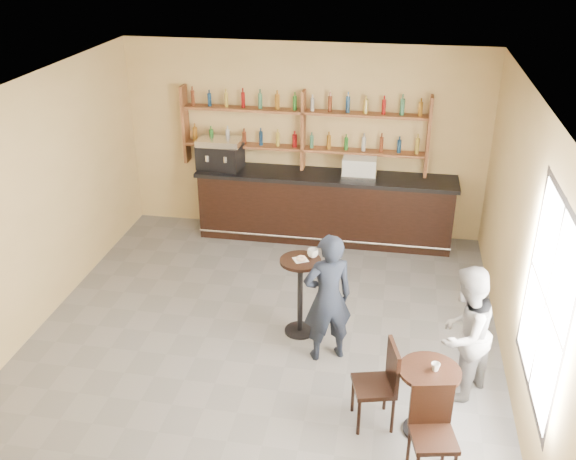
% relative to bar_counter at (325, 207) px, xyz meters
% --- Properties ---
extents(floor, '(7.00, 7.00, 0.00)m').
position_rel_bar_counter_xyz_m(floor, '(-0.41, -3.15, -0.58)').
color(floor, slate).
rests_on(floor, ground).
extents(ceiling, '(7.00, 7.00, 0.00)m').
position_rel_bar_counter_xyz_m(ceiling, '(-0.41, -3.15, 2.62)').
color(ceiling, white).
rests_on(ceiling, wall_back).
extents(wall_back, '(7.00, 0.00, 7.00)m').
position_rel_bar_counter_xyz_m(wall_back, '(-0.41, 0.35, 1.02)').
color(wall_back, '#D9B87B').
rests_on(wall_back, floor).
extents(wall_front, '(7.00, 0.00, 7.00)m').
position_rel_bar_counter_xyz_m(wall_front, '(-0.41, -6.65, 1.02)').
color(wall_front, '#D9B87B').
rests_on(wall_front, floor).
extents(wall_left, '(0.00, 7.00, 7.00)m').
position_rel_bar_counter_xyz_m(wall_left, '(-3.41, -3.15, 1.02)').
color(wall_left, '#D9B87B').
rests_on(wall_left, floor).
extents(wall_right, '(0.00, 7.00, 7.00)m').
position_rel_bar_counter_xyz_m(wall_right, '(2.59, -3.15, 1.02)').
color(wall_right, '#D9B87B').
rests_on(wall_right, floor).
extents(window_pane, '(0.00, 2.00, 2.00)m').
position_rel_bar_counter_xyz_m(window_pane, '(2.58, -4.35, 1.12)').
color(window_pane, white).
rests_on(window_pane, wall_right).
extents(window_frame, '(0.04, 1.70, 2.10)m').
position_rel_bar_counter_xyz_m(window_frame, '(2.58, -4.35, 1.12)').
color(window_frame, black).
rests_on(window_frame, wall_right).
extents(shelf_unit, '(4.00, 0.26, 1.40)m').
position_rel_bar_counter_xyz_m(shelf_unit, '(-0.41, 0.22, 1.23)').
color(shelf_unit, brown).
rests_on(shelf_unit, wall_back).
extents(liquor_bottles, '(3.68, 0.10, 1.00)m').
position_rel_bar_counter_xyz_m(liquor_bottles, '(-0.41, 0.22, 1.40)').
color(liquor_bottles, '#8C5919').
rests_on(liquor_bottles, shelf_unit).
extents(bar_counter, '(4.26, 0.83, 1.15)m').
position_rel_bar_counter_xyz_m(bar_counter, '(0.00, 0.00, 0.00)').
color(bar_counter, black).
rests_on(bar_counter, floor).
extents(espresso_machine, '(0.76, 0.54, 0.51)m').
position_rel_bar_counter_xyz_m(espresso_machine, '(-1.77, 0.00, 0.83)').
color(espresso_machine, black).
rests_on(espresso_machine, bar_counter).
extents(pastry_case, '(0.56, 0.45, 0.33)m').
position_rel_bar_counter_xyz_m(pastry_case, '(0.55, 0.00, 0.74)').
color(pastry_case, silver).
rests_on(pastry_case, bar_counter).
extents(pedestal_table, '(0.62, 0.62, 1.08)m').
position_rel_bar_counter_xyz_m(pedestal_table, '(0.03, -2.81, -0.04)').
color(pedestal_table, black).
rests_on(pedestal_table, floor).
extents(napkin, '(0.23, 0.23, 0.00)m').
position_rel_bar_counter_xyz_m(napkin, '(0.03, -2.81, 0.50)').
color(napkin, white).
rests_on(napkin, pedestal_table).
extents(donut, '(0.13, 0.13, 0.04)m').
position_rel_bar_counter_xyz_m(donut, '(0.04, -2.82, 0.53)').
color(donut, '#CA844A').
rests_on(donut, napkin).
extents(cup_pedestal, '(0.16, 0.16, 0.11)m').
position_rel_bar_counter_xyz_m(cup_pedestal, '(0.17, -2.71, 0.55)').
color(cup_pedestal, white).
rests_on(cup_pedestal, pedestal_table).
extents(man_main, '(0.72, 0.62, 1.68)m').
position_rel_bar_counter_xyz_m(man_main, '(0.43, -3.27, 0.26)').
color(man_main, black).
rests_on(man_main, floor).
extents(cafe_table, '(0.67, 0.67, 0.80)m').
position_rel_bar_counter_xyz_m(cafe_table, '(1.60, -4.39, -0.17)').
color(cafe_table, black).
rests_on(cafe_table, floor).
extents(cup_cafe, '(0.10, 0.10, 0.09)m').
position_rel_bar_counter_xyz_m(cup_cafe, '(1.65, -4.39, 0.27)').
color(cup_cafe, white).
rests_on(cup_cafe, cafe_table).
extents(chair_west, '(0.51, 0.51, 0.97)m').
position_rel_bar_counter_xyz_m(chair_west, '(1.05, -4.34, -0.09)').
color(chair_west, black).
rests_on(chair_west, floor).
extents(chair_south, '(0.49, 0.49, 0.96)m').
position_rel_bar_counter_xyz_m(chair_south, '(1.65, -4.99, -0.10)').
color(chair_south, black).
rests_on(chair_south, floor).
extents(patron_second, '(0.95, 0.99, 1.61)m').
position_rel_bar_counter_xyz_m(patron_second, '(1.98, -3.68, 0.23)').
color(patron_second, gray).
rests_on(patron_second, floor).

